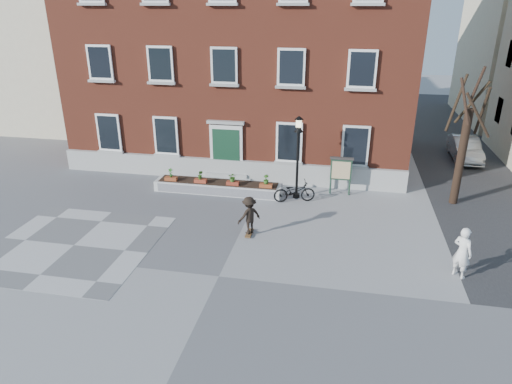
% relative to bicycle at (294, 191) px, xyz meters
% --- Properties ---
extents(ground, '(100.00, 100.00, 0.00)m').
position_rel_bicycle_xyz_m(ground, '(-1.77, -6.74, -0.51)').
color(ground, gray).
rests_on(ground, ground).
extents(checker_patch, '(6.00, 6.00, 0.01)m').
position_rel_bicycle_xyz_m(checker_patch, '(-7.77, -5.74, -0.50)').
color(checker_patch, '#5F6062').
rests_on(checker_patch, ground).
extents(distant_building, '(10.00, 12.00, 13.00)m').
position_rel_bicycle_xyz_m(distant_building, '(-19.77, 13.26, 5.99)').
color(distant_building, beige).
rests_on(distant_building, ground).
extents(bicycle, '(2.04, 1.20, 1.01)m').
position_rel_bicycle_xyz_m(bicycle, '(0.00, 0.00, 0.00)').
color(bicycle, black).
rests_on(bicycle, ground).
extents(parked_car, '(1.45, 4.02, 1.32)m').
position_rel_bicycle_xyz_m(parked_car, '(9.10, 8.07, 0.15)').
color(parked_car, silver).
rests_on(parked_car, ground).
extents(bystander, '(0.78, 0.78, 1.82)m').
position_rel_bicycle_xyz_m(bystander, '(6.17, -5.16, 0.40)').
color(bystander, white).
rests_on(bystander, ground).
extents(brick_building, '(18.40, 10.85, 12.60)m').
position_rel_bicycle_xyz_m(brick_building, '(-3.77, 7.23, 5.80)').
color(brick_building, brown).
rests_on(brick_building, ground).
extents(planter_assembly, '(6.20, 1.12, 1.15)m').
position_rel_bicycle_xyz_m(planter_assembly, '(-3.76, 0.43, -0.20)').
color(planter_assembly, silver).
rests_on(planter_assembly, ground).
extents(bare_tree, '(1.83, 1.83, 6.16)m').
position_rel_bicycle_xyz_m(bare_tree, '(7.24, 1.26, 2.28)').
color(bare_tree, black).
rests_on(bare_tree, ground).
extents(lamp_post, '(0.40, 0.40, 3.93)m').
position_rel_bicycle_xyz_m(lamp_post, '(0.04, 0.51, 2.03)').
color(lamp_post, black).
rests_on(lamp_post, ground).
extents(notice_board, '(1.10, 0.16, 1.87)m').
position_rel_bicycle_xyz_m(notice_board, '(2.05, 1.28, 0.76)').
color(notice_board, '#193326').
rests_on(notice_board, ground).
extents(skateboarder, '(1.12, 1.10, 1.62)m').
position_rel_bicycle_xyz_m(skateboarder, '(-1.38, -3.59, 0.34)').
color(skateboarder, brown).
rests_on(skateboarder, ground).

